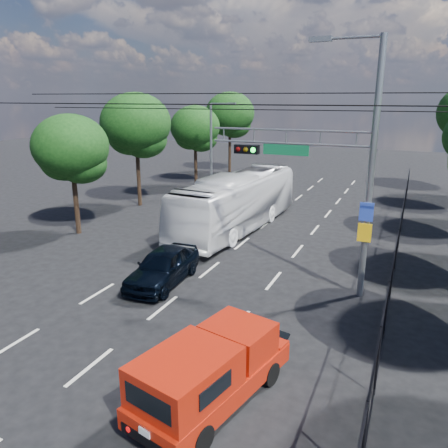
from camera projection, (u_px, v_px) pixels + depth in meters
The scene contains 14 objects.
ground at pixel (90, 367), 12.53m from camera, with size 120.00×120.00×0.00m, color black.
lane_markings at pixel (255, 233), 24.84m from camera, with size 6.12×38.00×0.01m.
signal_mast at pixel (338, 159), 16.06m from camera, with size 6.43×0.39×9.50m.
streetlight_left at pixel (213, 145), 33.22m from camera, with size 2.09×0.22×7.08m.
utility_wires at pixel (217, 102), 18.28m from camera, with size 22.00×5.04×0.74m.
fence_right at pixel (398, 242), 20.02m from camera, with size 0.06×34.03×2.00m.
tree_left_b at pixel (72, 152), 23.60m from camera, with size 4.08×4.08×6.63m.
tree_left_c at pixel (136, 128), 29.76m from camera, with size 4.80×4.80×7.80m.
tree_left_d at pixel (195, 131), 36.83m from camera, with size 4.20×4.20×6.83m.
tree_left_e at pixel (230, 117), 43.72m from camera, with size 4.92×4.92×7.99m.
red_pickup at pixel (211, 370), 10.80m from camera, with size 2.78×5.12×1.81m.
navy_hatchback at pixel (163, 266), 17.99m from camera, with size 1.75×4.35×1.48m, color black.
white_bus at pixel (237, 202), 25.26m from camera, with size 2.72×11.63×3.24m, color white.
white_van at pixel (199, 199), 30.18m from camera, with size 1.39×3.98×1.31m, color silver.
Camera 1 is at (7.90, -8.42, 7.45)m, focal length 35.00 mm.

